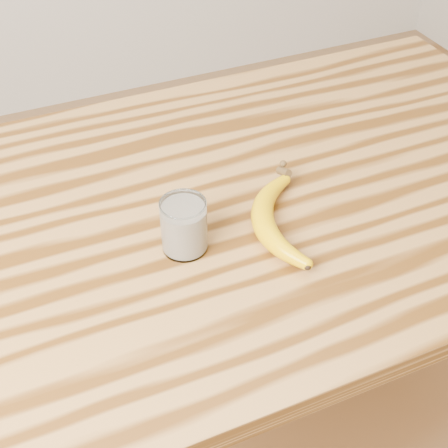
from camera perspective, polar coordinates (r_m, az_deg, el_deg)
name	(u,v)px	position (r m, az deg, el deg)	size (l,w,h in m)	color
table	(271,240)	(1.19, 4.28, -1.45)	(1.20, 0.80, 0.90)	olive
smoothie_glass	(184,226)	(0.96, -3.68, -0.23)	(0.07, 0.07, 0.09)	white
banana	(262,221)	(1.00, 3.51, 0.31)	(0.11, 0.31, 0.04)	#DFA800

